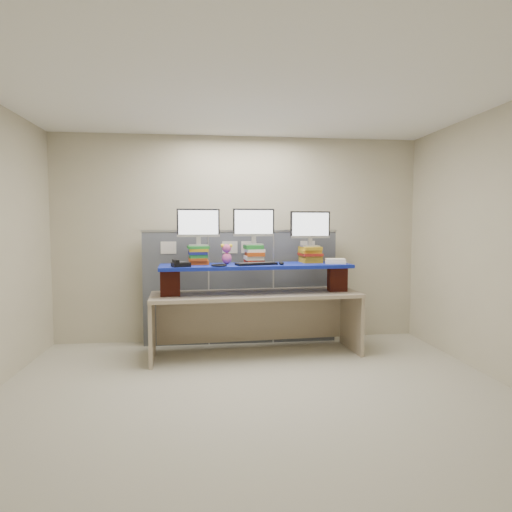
{
  "coord_description": "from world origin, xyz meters",
  "views": [
    {
      "loc": [
        -0.45,
        -3.89,
        1.59
      ],
      "look_at": [
        0.14,
        1.24,
        1.22
      ],
      "focal_mm": 30.0,
      "sensor_mm": 36.0,
      "label": 1
    }
  ],
  "objects": [
    {
      "name": "binder_stack",
      "position": [
        1.13,
        1.23,
        1.15
      ],
      "size": [
        0.28,
        0.24,
        0.06
      ],
      "rotation": [
        0.0,
        0.0,
        -0.19
      ],
      "color": "white",
      "rests_on": "blue_board"
    },
    {
      "name": "plush_toy",
      "position": [
        -0.21,
        1.32,
        1.24
      ],
      "size": [
        0.14,
        0.11,
        0.25
      ],
      "rotation": [
        0.0,
        0.0,
        -0.15
      ],
      "color": "#D04F8B",
      "rests_on": "blue_board"
    },
    {
      "name": "headset",
      "position": [
        -0.31,
        1.04,
        1.13
      ],
      "size": [
        0.2,
        0.2,
        0.02
      ],
      "primitive_type": "torus",
      "rotation": [
        0.0,
        0.0,
        -0.09
      ],
      "color": "black",
      "rests_on": "blue_board"
    },
    {
      "name": "desk_phone",
      "position": [
        -0.76,
        1.03,
        1.15
      ],
      "size": [
        0.24,
        0.22,
        0.08
      ],
      "rotation": [
        0.0,
        0.0,
        0.3
      ],
      "color": "black",
      "rests_on": "blue_board"
    },
    {
      "name": "brick_pier_left",
      "position": [
        -0.88,
        1.12,
        0.92
      ],
      "size": [
        0.23,
        0.14,
        0.31
      ],
      "primitive_type": "cube",
      "rotation": [
        0.0,
        0.0,
        0.06
      ],
      "color": "maroon",
      "rests_on": "desk"
    },
    {
      "name": "brick_pier_right",
      "position": [
        1.16,
        1.25,
        0.92
      ],
      "size": [
        0.23,
        0.14,
        0.31
      ],
      "primitive_type": "cube",
      "rotation": [
        0.0,
        0.0,
        0.06
      ],
      "color": "maroon",
      "rests_on": "desk"
    },
    {
      "name": "blue_board",
      "position": [
        0.14,
        1.24,
        1.1
      ],
      "size": [
        2.33,
        0.72,
        0.04
      ],
      "primitive_type": "cube",
      "rotation": [
        0.0,
        0.0,
        0.06
      ],
      "color": "#0D0977",
      "rests_on": "brick_pier_left"
    },
    {
      "name": "book_stack_right",
      "position": [
        0.85,
        1.4,
        1.22
      ],
      "size": [
        0.27,
        0.32,
        0.2
      ],
      "color": "#BA8E19",
      "rests_on": "blue_board"
    },
    {
      "name": "room",
      "position": [
        0.0,
        0.0,
        1.4
      ],
      "size": [
        5.0,
        4.0,
        2.8
      ],
      "color": "beige",
      "rests_on": "ground"
    },
    {
      "name": "desk",
      "position": [
        0.14,
        1.24,
        0.61
      ],
      "size": [
        2.57,
        0.89,
        0.77
      ],
      "rotation": [
        0.0,
        0.0,
        0.06
      ],
      "color": "tan",
      "rests_on": "ground"
    },
    {
      "name": "monitor_center",
      "position": [
        0.12,
        1.35,
        1.6
      ],
      "size": [
        0.51,
        0.16,
        0.45
      ],
      "rotation": [
        0.0,
        0.0,
        0.06
      ],
      "color": "#B3B3B8",
      "rests_on": "book_stack_center"
    },
    {
      "name": "monitor_right",
      "position": [
        0.85,
        1.4,
        1.57
      ],
      "size": [
        0.51,
        0.16,
        0.45
      ],
      "rotation": [
        0.0,
        0.0,
        0.06
      ],
      "color": "#B3B3B8",
      "rests_on": "book_stack_right"
    },
    {
      "name": "monitor_left",
      "position": [
        -0.55,
        1.31,
        1.6
      ],
      "size": [
        0.51,
        0.16,
        0.45
      ],
      "rotation": [
        0.0,
        0.0,
        0.06
      ],
      "color": "#B3B3B8",
      "rests_on": "book_stack_left"
    },
    {
      "name": "cubicle_partition",
      "position": [
        -0.0,
        1.78,
        0.77
      ],
      "size": [
        2.6,
        0.06,
        1.53
      ],
      "color": "#4D515B",
      "rests_on": "ground"
    },
    {
      "name": "mouse",
      "position": [
        0.43,
        1.13,
        1.14
      ],
      "size": [
        0.09,
        0.13,
        0.04
      ],
      "primitive_type": "ellipsoid",
      "rotation": [
        0.0,
        0.0,
        0.28
      ],
      "color": "black",
      "rests_on": "blue_board"
    },
    {
      "name": "keyboard",
      "position": [
        0.13,
        1.14,
        1.13
      ],
      "size": [
        0.52,
        0.29,
        0.03
      ],
      "rotation": [
        0.0,
        0.0,
        0.27
      ],
      "color": "black",
      "rests_on": "blue_board"
    },
    {
      "name": "book_stack_left",
      "position": [
        -0.56,
        1.31,
        1.23
      ],
      "size": [
        0.28,
        0.3,
        0.22
      ],
      "color": "#AF4010",
      "rests_on": "blue_board"
    },
    {
      "name": "book_stack_center",
      "position": [
        0.13,
        1.35,
        1.23
      ],
      "size": [
        0.25,
        0.31,
        0.23
      ],
      "color": "maroon",
      "rests_on": "blue_board"
    }
  ]
}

